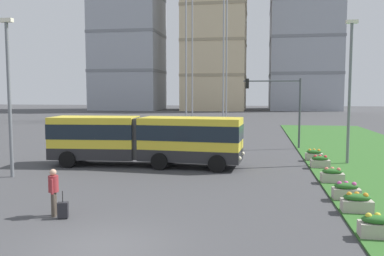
# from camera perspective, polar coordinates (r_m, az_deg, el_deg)

# --- Properties ---
(ground_plane) EXTENTS (260.00, 260.00, 0.00)m
(ground_plane) POSITION_cam_1_polar(r_m,az_deg,el_deg) (12.31, -12.83, -16.39)
(ground_plane) COLOR #424244
(articulated_bus) EXTENTS (11.99, 3.14, 3.00)m
(articulated_bus) POSITION_cam_1_polar(r_m,az_deg,el_deg) (24.45, -6.71, -1.60)
(articulated_bus) COLOR yellow
(articulated_bus) RESTS_ON ground
(car_maroon_sedan) EXTENTS (4.50, 2.23, 1.58)m
(car_maroon_sedan) POSITION_cam_1_polar(r_m,az_deg,el_deg) (32.89, -9.12, -1.50)
(car_maroon_sedan) COLOR maroon
(car_maroon_sedan) RESTS_ON ground
(pedestrian_crossing) EXTENTS (0.36, 0.56, 1.74)m
(pedestrian_crossing) POSITION_cam_1_polar(r_m,az_deg,el_deg) (15.36, -19.29, -8.29)
(pedestrian_crossing) COLOR #4C4238
(pedestrian_crossing) RESTS_ON ground
(rolling_suitcase) EXTENTS (0.41, 0.33, 0.97)m
(rolling_suitcase) POSITION_cam_1_polar(r_m,az_deg,el_deg) (15.15, -18.06, -11.13)
(rolling_suitcase) COLOR #232328
(rolling_suitcase) RESTS_ON ground
(flower_planter_0) EXTENTS (1.10, 0.56, 0.74)m
(flower_planter_0) POSITION_cam_1_polar(r_m,az_deg,el_deg) (13.71, 25.17, -12.61)
(flower_planter_0) COLOR #B7AD9E
(flower_planter_0) RESTS_ON grass_median
(flower_planter_1) EXTENTS (1.10, 0.56, 0.74)m
(flower_planter_1) POSITION_cam_1_polar(r_m,az_deg,el_deg) (16.15, 22.63, -9.85)
(flower_planter_1) COLOR #B7AD9E
(flower_planter_1) RESTS_ON grass_median
(flower_planter_2) EXTENTS (1.10, 0.56, 0.74)m
(flower_planter_2) POSITION_cam_1_polar(r_m,az_deg,el_deg) (17.86, 21.31, -8.39)
(flower_planter_2) COLOR #B7AD9E
(flower_planter_2) RESTS_ON grass_median
(flower_planter_3) EXTENTS (1.10, 0.56, 0.74)m
(flower_planter_3) POSITION_cam_1_polar(r_m,az_deg,el_deg) (20.91, 19.53, -6.40)
(flower_planter_3) COLOR #B7AD9E
(flower_planter_3) RESTS_ON grass_median
(flower_planter_4) EXTENTS (1.10, 0.56, 0.74)m
(flower_planter_4) POSITION_cam_1_polar(r_m,az_deg,el_deg) (24.74, 17.95, -4.60)
(flower_planter_4) COLOR #B7AD9E
(flower_planter_4) RESTS_ON grass_median
(flower_planter_5) EXTENTS (1.10, 0.56, 0.74)m
(flower_planter_5) POSITION_cam_1_polar(r_m,az_deg,el_deg) (27.28, 17.15, -3.70)
(flower_planter_5) COLOR #B7AD9E
(flower_planter_5) RESTS_ON grass_median
(traffic_light_far_right) EXTENTS (4.56, 0.28, 5.63)m
(traffic_light_far_right) POSITION_cam_1_polar(r_m,az_deg,el_deg) (32.62, 12.52, 4.02)
(traffic_light_far_right) COLOR #474C51
(traffic_light_far_right) RESTS_ON ground
(streetlight_left) EXTENTS (0.70, 0.28, 8.32)m
(streetlight_left) POSITION_cam_1_polar(r_m,az_deg,el_deg) (22.98, -24.83, 4.91)
(streetlight_left) COLOR slate
(streetlight_left) RESTS_ON ground
(streetlight_median) EXTENTS (0.70, 0.28, 8.91)m
(streetlight_median) POSITION_cam_1_polar(r_m,az_deg,el_deg) (26.48, 21.75, 5.62)
(streetlight_median) COLOR slate
(streetlight_median) RESTS_ON ground
(apartment_tower_west) EXTENTS (17.66, 14.80, 48.91)m
(apartment_tower_west) POSITION_cam_1_polar(r_m,az_deg,el_deg) (109.98, -9.24, 15.48)
(apartment_tower_west) COLOR #9EA3AD
(apartment_tower_west) RESTS_ON ground
(apartment_tower_westcentre) EXTENTS (15.97, 16.16, 51.05)m
(apartment_tower_westcentre) POSITION_cam_1_polar(r_m,az_deg,el_deg) (106.54, 3.34, 16.46)
(apartment_tower_westcentre) COLOR beige
(apartment_tower_westcentre) RESTS_ON ground
(apartment_tower_centre) EXTENTS (17.73, 19.98, 54.14)m
(apartment_tower_centre) POSITION_cam_1_polar(r_m,az_deg,el_deg) (113.57, 15.88, 16.36)
(apartment_tower_centre) COLOR #9EA3AD
(apartment_tower_centre) RESTS_ON ground
(transmission_pylon) EXTENTS (9.00, 6.24, 33.11)m
(transmission_pylon) POSITION_cam_1_polar(r_m,az_deg,el_deg) (68.08, 2.21, 16.51)
(transmission_pylon) COLOR gray
(transmission_pylon) RESTS_ON ground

